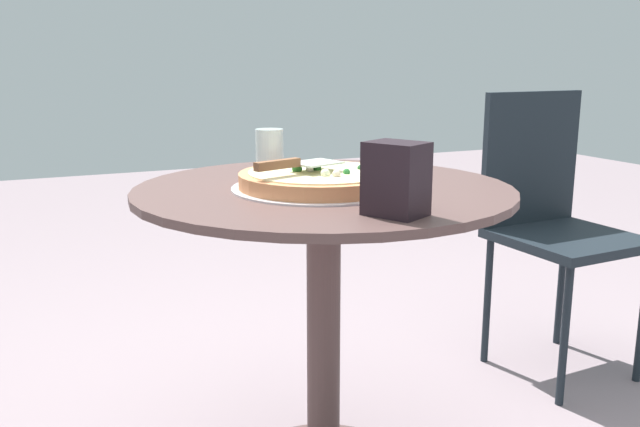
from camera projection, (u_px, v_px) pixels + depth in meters
name	position (u px, v px, depth m)	size (l,w,h in m)	color
patio_table	(324.00, 283.00, 1.55)	(0.84, 0.84, 0.74)	brown
pizza_on_tray	(320.00, 180.00, 1.48)	(0.39, 0.39, 0.06)	silver
pizza_server	(296.00, 164.00, 1.43)	(0.11, 0.21, 0.02)	silver
drinking_cup	(269.00, 149.00, 1.74)	(0.07, 0.07, 0.10)	silver
napkin_dispenser	(394.00, 179.00, 1.21)	(0.10, 0.08, 0.13)	black
patio_chair_far	(552.00, 211.00, 2.22)	(0.42, 0.42, 0.91)	black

